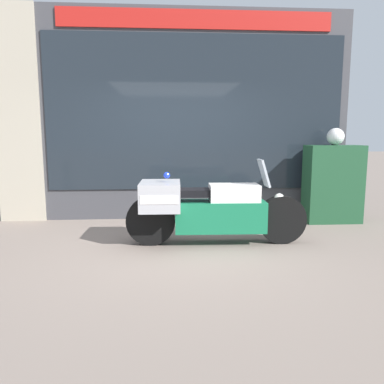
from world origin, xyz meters
The scene contains 6 objects.
ground_plane centered at (0.00, 0.00, 0.00)m, with size 60.00×60.00×0.00m, color gray.
shop_building centered at (-0.37, 2.00, 1.86)m, with size 6.26×0.55×3.71m.
window_display centered at (0.31, 2.03, 0.49)m, with size 5.03×0.30×2.10m.
paramedic_motorcycle centered at (0.32, 0.12, 0.52)m, with size 2.52×0.73×1.19m.
utility_cabinet centered at (2.71, 1.34, 0.67)m, with size 0.95×0.45×1.34m, color #1E4C2D.
white_helmet centered at (2.75, 1.40, 1.49)m, with size 0.29×0.29×0.29m, color white.
Camera 1 is at (-0.18, -4.95, 1.51)m, focal length 35.00 mm.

